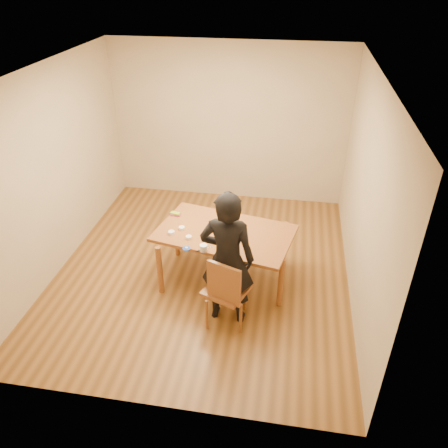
% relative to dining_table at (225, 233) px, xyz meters
% --- Properties ---
extents(room_shell, '(4.00, 4.50, 2.70)m').
position_rel_dining_table_xyz_m(room_shell, '(-0.33, 0.50, 0.62)').
color(room_shell, brown).
rests_on(room_shell, ground).
extents(dining_table, '(1.89, 1.35, 0.04)m').
position_rel_dining_table_xyz_m(dining_table, '(0.00, 0.00, 0.00)').
color(dining_table, brown).
rests_on(dining_table, floor).
extents(dining_chair, '(0.60, 0.60, 0.04)m').
position_rel_dining_table_xyz_m(dining_chair, '(0.15, -0.78, -0.28)').
color(dining_chair, brown).
rests_on(dining_chair, floor).
extents(cake_plate, '(0.27, 0.27, 0.02)m').
position_rel_dining_table_xyz_m(cake_plate, '(0.08, -0.00, 0.03)').
color(cake_plate, '#B12A0B').
rests_on(cake_plate, dining_table).
extents(cake, '(0.21, 0.21, 0.07)m').
position_rel_dining_table_xyz_m(cake, '(0.08, -0.00, 0.08)').
color(cake, white).
rests_on(cake, cake_plate).
extents(frosting_dome, '(0.21, 0.21, 0.03)m').
position_rel_dining_table_xyz_m(frosting_dome, '(0.08, -0.00, 0.12)').
color(frosting_dome, white).
rests_on(frosting_dome, cake).
extents(frosting_tub, '(0.09, 0.09, 0.08)m').
position_rel_dining_table_xyz_m(frosting_tub, '(-0.18, -0.46, 0.06)').
color(frosting_tub, white).
rests_on(frosting_tub, dining_table).
extents(frosting_lid, '(0.10, 0.10, 0.01)m').
position_rel_dining_table_xyz_m(frosting_lid, '(-0.40, -0.45, 0.03)').
color(frosting_lid, '#1A41A9').
rests_on(frosting_lid, dining_table).
extents(frosting_dollop, '(0.04, 0.04, 0.02)m').
position_rel_dining_table_xyz_m(frosting_dollop, '(-0.40, -0.45, 0.04)').
color(frosting_dollop, white).
rests_on(frosting_dollop, frosting_lid).
extents(ramekin_green, '(0.08, 0.08, 0.04)m').
position_rel_dining_table_xyz_m(ramekin_green, '(-0.42, -0.23, 0.04)').
color(ramekin_green, white).
rests_on(ramekin_green, dining_table).
extents(ramekin_yellow, '(0.08, 0.08, 0.04)m').
position_rel_dining_table_xyz_m(ramekin_yellow, '(-0.56, -0.03, 0.04)').
color(ramekin_yellow, white).
rests_on(ramekin_yellow, dining_table).
extents(ramekin_multi, '(0.08, 0.08, 0.04)m').
position_rel_dining_table_xyz_m(ramekin_multi, '(-0.66, -0.16, 0.04)').
color(ramekin_multi, white).
rests_on(ramekin_multi, dining_table).
extents(candy_box_pink, '(0.13, 0.07, 0.02)m').
position_rel_dining_table_xyz_m(candy_box_pink, '(-0.73, 0.30, 0.03)').
color(candy_box_pink, '#C22D7C').
rests_on(candy_box_pink, dining_table).
extents(candy_box_green, '(0.14, 0.09, 0.02)m').
position_rel_dining_table_xyz_m(candy_box_green, '(-0.74, 0.30, 0.05)').
color(candy_box_green, green).
rests_on(candy_box_green, candy_box_pink).
extents(spatula, '(0.12, 0.10, 0.01)m').
position_rel_dining_table_xyz_m(spatula, '(-0.21, -0.45, 0.03)').
color(spatula, black).
rests_on(spatula, dining_table).
extents(person, '(0.64, 0.43, 1.72)m').
position_rel_dining_table_xyz_m(person, '(0.15, -0.73, 0.13)').
color(person, black).
rests_on(person, floor).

